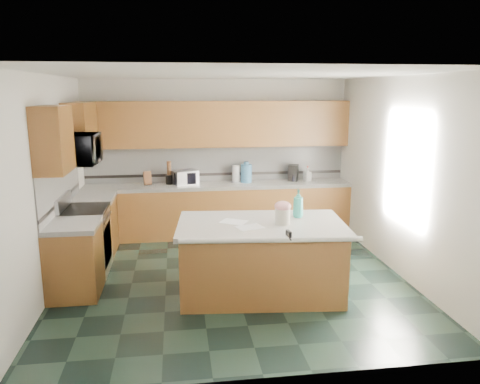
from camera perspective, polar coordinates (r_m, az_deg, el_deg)
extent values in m
plane|color=black|center=(6.48, -0.91, -10.42)|extent=(4.60, 4.60, 0.00)
plane|color=white|center=(5.99, -1.00, 14.18)|extent=(4.60, 4.60, 0.00)
cube|color=silver|center=(8.37, -2.86, 4.33)|extent=(4.60, 0.04, 2.70)
cube|color=silver|center=(3.86, 3.20, -5.00)|extent=(4.60, 0.04, 2.70)
cube|color=silver|center=(6.26, -22.54, 0.74)|extent=(0.04, 4.60, 2.70)
cube|color=silver|center=(6.77, 18.95, 1.81)|extent=(0.04, 4.60, 2.70)
cube|color=#311C08|center=(8.24, -2.60, -2.33)|extent=(4.60, 0.60, 0.86)
cube|color=white|center=(8.13, -2.63, 0.81)|extent=(4.60, 0.64, 0.06)
cube|color=#311C08|center=(8.13, -2.79, 8.28)|extent=(4.60, 0.33, 0.78)
cube|color=silver|center=(8.36, -2.84, 3.52)|extent=(4.60, 0.02, 0.63)
cube|color=black|center=(8.38, -2.82, 2.19)|extent=(4.60, 0.01, 0.05)
cube|color=#311C08|center=(7.63, -17.26, -4.06)|extent=(0.60, 0.82, 0.86)
cube|color=white|center=(7.52, -17.48, -0.69)|extent=(0.64, 0.82, 0.06)
cube|color=#311C08|center=(6.20, -19.51, -7.97)|extent=(0.60, 0.72, 0.86)
cube|color=white|center=(6.06, -19.81, -3.88)|extent=(0.64, 0.72, 0.06)
cube|color=silver|center=(6.80, -21.06, 0.71)|extent=(0.02, 2.30, 0.63)
cube|color=black|center=(6.83, -20.89, -0.89)|extent=(0.01, 2.30, 0.05)
cube|color=#311C08|center=(7.52, -18.84, 7.33)|extent=(0.33, 1.09, 0.78)
cube|color=#311C08|center=(5.90, -21.83, 5.96)|extent=(0.33, 0.72, 0.78)
cube|color=#B7B7BC|center=(6.88, -18.30, -5.80)|extent=(0.60, 0.76, 0.88)
cube|color=black|center=(6.85, -15.88, -6.09)|extent=(0.02, 0.68, 0.55)
cube|color=black|center=(6.76, -18.56, -2.08)|extent=(0.62, 0.78, 0.04)
cylinder|color=#B7B7BC|center=(6.74, -15.82, -3.01)|extent=(0.02, 0.66, 0.02)
cube|color=#B7B7BC|center=(6.79, -20.79, -1.14)|extent=(0.06, 0.76, 0.18)
imported|color=#B7B7BC|center=(6.61, -19.05, 4.93)|extent=(0.50, 0.73, 0.41)
cube|color=#311C08|center=(5.88, 2.55, -8.34)|extent=(2.03, 1.28, 0.86)
cube|color=white|center=(5.74, 2.60, -4.03)|extent=(2.13, 1.39, 0.06)
cylinder|color=white|center=(5.17, 3.80, -5.87)|extent=(2.03, 0.25, 0.06)
cylinder|color=beige|center=(5.66, 5.21, -2.98)|extent=(0.19, 0.19, 0.19)
ellipsoid|color=#D28A90|center=(5.63, 5.23, -1.74)|extent=(0.20, 0.20, 0.13)
cylinder|color=tan|center=(5.62, 5.24, -1.30)|extent=(0.07, 0.02, 0.02)
sphere|color=tan|center=(5.61, 4.92, -1.31)|extent=(0.03, 0.03, 0.03)
sphere|color=tan|center=(5.63, 5.57, -1.29)|extent=(0.03, 0.03, 0.03)
imported|color=teal|center=(5.97, 7.11, -1.41)|extent=(0.15, 0.15, 0.36)
cube|color=white|center=(5.53, 1.21, -4.30)|extent=(0.37, 0.32, 0.00)
cube|color=white|center=(5.76, -0.77, -3.63)|extent=(0.38, 0.36, 0.00)
cube|color=black|center=(5.22, 5.95, -5.27)|extent=(0.05, 0.12, 0.10)
cylinder|color=black|center=(5.17, 6.13, -5.71)|extent=(0.02, 0.08, 0.02)
cube|color=#472814|center=(8.14, -11.22, 1.64)|extent=(0.16, 0.19, 0.25)
cylinder|color=black|center=(8.16, -8.60, 1.52)|extent=(0.13, 0.13, 0.16)
cylinder|color=#472814|center=(8.13, -8.65, 2.91)|extent=(0.08, 0.08, 0.24)
cube|color=#B7B7BC|center=(8.13, -6.72, 1.79)|extent=(0.48, 0.42, 0.24)
cube|color=black|center=(8.00, -6.69, 1.62)|extent=(0.37, 0.01, 0.20)
cylinder|color=white|center=(8.23, -0.51, 2.23)|extent=(0.13, 0.13, 0.30)
cylinder|color=#B7B7BC|center=(8.26, -0.51, 1.26)|extent=(0.20, 0.20, 0.01)
cylinder|color=teal|center=(8.22, 0.76, 2.29)|extent=(0.19, 0.19, 0.32)
cylinder|color=teal|center=(8.19, 0.77, 3.55)|extent=(0.09, 0.09, 0.05)
cube|color=black|center=(8.41, 6.50, 2.33)|extent=(0.23, 0.24, 0.29)
cylinder|color=black|center=(8.38, 6.56, 1.71)|extent=(0.12, 0.12, 0.12)
imported|color=white|center=(8.45, 8.23, 2.16)|extent=(0.14, 0.14, 0.24)
cylinder|color=red|center=(8.43, 8.26, 3.07)|extent=(0.02, 0.02, 0.03)
cube|color=white|center=(6.56, 19.58, 2.78)|extent=(0.02, 1.40, 1.10)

